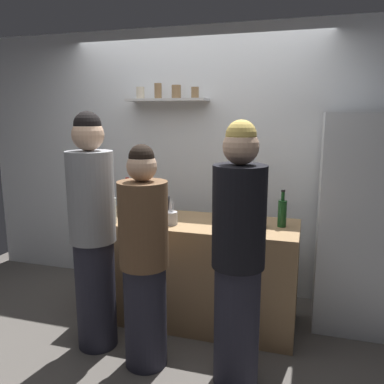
# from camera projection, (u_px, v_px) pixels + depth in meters

# --- Properties ---
(ground_plane) EXTENTS (5.28, 5.28, 0.00)m
(ground_plane) POSITION_uv_depth(u_px,v_px,m) (152.00, 347.00, 3.05)
(ground_plane) COLOR #59544F
(back_wall_assembly) EXTENTS (4.80, 0.32, 2.60)m
(back_wall_assembly) POSITION_uv_depth(u_px,v_px,m) (197.00, 162.00, 3.97)
(back_wall_assembly) COLOR white
(back_wall_assembly) RESTS_ON ground
(refrigerator) EXTENTS (0.63, 0.62, 1.79)m
(refrigerator) POSITION_uv_depth(u_px,v_px,m) (358.00, 223.00, 3.25)
(refrigerator) COLOR silver
(refrigerator) RESTS_ON ground
(counter) EXTENTS (1.77, 0.66, 0.89)m
(counter) POSITION_uv_depth(u_px,v_px,m) (192.00, 271.00, 3.40)
(counter) COLOR #9E7A51
(counter) RESTS_ON ground
(baking_pan) EXTENTS (0.34, 0.24, 0.05)m
(baking_pan) POSITION_uv_depth(u_px,v_px,m) (243.00, 225.00, 3.12)
(baking_pan) COLOR gray
(baking_pan) RESTS_ON counter
(utensil_holder) EXTENTS (0.10, 0.10, 0.21)m
(utensil_holder) POSITION_uv_depth(u_px,v_px,m) (171.00, 218.00, 3.20)
(utensil_holder) COLOR #B2B2B7
(utensil_holder) RESTS_ON counter
(wine_bottle_green_glass) EXTENTS (0.07, 0.07, 0.30)m
(wine_bottle_green_glass) POSITION_uv_depth(u_px,v_px,m) (282.00, 212.00, 3.13)
(wine_bottle_green_glass) COLOR #19471E
(wine_bottle_green_glass) RESTS_ON counter
(wine_bottle_amber_glass) EXTENTS (0.07, 0.07, 0.33)m
(wine_bottle_amber_glass) POSITION_uv_depth(u_px,v_px,m) (128.00, 199.00, 3.58)
(wine_bottle_amber_glass) COLOR #472814
(wine_bottle_amber_glass) RESTS_ON counter
(wine_bottle_dark_glass) EXTENTS (0.07, 0.07, 0.30)m
(wine_bottle_dark_glass) POSITION_uv_depth(u_px,v_px,m) (166.00, 207.00, 3.33)
(wine_bottle_dark_glass) COLOR black
(wine_bottle_dark_glass) RESTS_ON counter
(wine_bottle_pale_glass) EXTENTS (0.07, 0.07, 0.31)m
(wine_bottle_pale_glass) POSITION_uv_depth(u_px,v_px,m) (134.00, 203.00, 3.46)
(wine_bottle_pale_glass) COLOR #B2BFB2
(wine_bottle_pale_glass) RESTS_ON counter
(water_bottle_plastic) EXTENTS (0.08, 0.08, 0.26)m
(water_bottle_plastic) POSITION_uv_depth(u_px,v_px,m) (111.00, 210.00, 3.22)
(water_bottle_plastic) COLOR silver
(water_bottle_plastic) RESTS_ON counter
(person_blonde) EXTENTS (0.34, 0.34, 1.75)m
(person_blonde) POSITION_uv_depth(u_px,v_px,m) (238.00, 259.00, 2.50)
(person_blonde) COLOR #262633
(person_blonde) RESTS_ON ground
(person_brown_jacket) EXTENTS (0.34, 0.34, 1.59)m
(person_brown_jacket) POSITION_uv_depth(u_px,v_px,m) (144.00, 261.00, 2.71)
(person_brown_jacket) COLOR #262633
(person_brown_jacket) RESTS_ON ground
(person_grey_hoodie) EXTENTS (0.34, 0.34, 1.80)m
(person_grey_hoodie) POSITION_uv_depth(u_px,v_px,m) (93.00, 234.00, 2.92)
(person_grey_hoodie) COLOR #262633
(person_grey_hoodie) RESTS_ON ground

